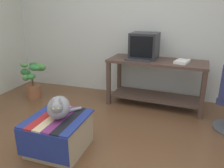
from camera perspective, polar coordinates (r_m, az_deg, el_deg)
name	(u,v)px	position (r m, az deg, el deg)	size (l,w,h in m)	color
ground_plane	(93,156)	(2.56, -4.87, -17.85)	(14.00, 14.00, 0.00)	brown
back_wall	(138,22)	(4.03, 6.51, 15.39)	(8.00, 0.10, 2.60)	silver
desk	(156,75)	(3.65, 11.13, 2.28)	(1.55, 0.68, 0.75)	#4C382D
tv_monitor	(144,46)	(3.66, 8.21, 9.55)	(0.45, 0.43, 0.41)	#28282B
keyboard	(138,60)	(3.52, 6.65, 6.14)	(0.40, 0.15, 0.02)	#333338
book	(182,62)	(3.50, 17.37, 5.46)	(0.17, 0.26, 0.04)	white
ottoman_with_blanket	(59,134)	(2.63, -13.39, -12.15)	(0.60, 0.65, 0.40)	tan
cat	(59,107)	(2.49, -13.40, -5.77)	(0.37, 0.47, 0.29)	gray
potted_plant	(33,80)	(4.17, -19.39, 0.98)	(0.47, 0.38, 0.64)	brown
pen	(181,62)	(3.54, 17.21, 5.37)	(0.01, 0.01, 0.14)	#2351B2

